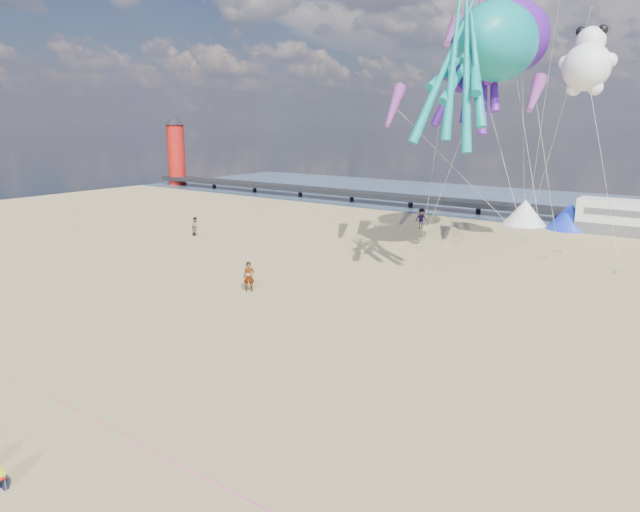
{
  "coord_description": "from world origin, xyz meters",
  "views": [
    {
      "loc": [
        13.73,
        -14.28,
        9.54
      ],
      "look_at": [
        -1.07,
        6.0,
        3.59
      ],
      "focal_mm": 32.0,
      "sensor_mm": 36.0,
      "label": 1
    }
  ],
  "objects_px": {
    "tent_white": "(525,212)",
    "kite_panda": "(587,67)",
    "beachgoer_1": "(196,226)",
    "windsock_right": "(394,106)",
    "kite_octopus_teal": "(497,42)",
    "windsock_left": "(453,32)",
    "tent_blue": "(570,216)",
    "kite_octopus_purple": "(510,37)",
    "sandbag_e": "(525,241)",
    "lighthouse": "(176,155)",
    "sandbag_c": "(620,272)",
    "windsock_mid": "(535,94)",
    "motorhome_0": "(619,217)",
    "standing_person": "(249,277)",
    "beachgoer_2": "(421,219)",
    "sandbag_b": "(544,257)",
    "sandbag_d": "(558,251)",
    "sandbag_a": "(421,248)"
  },
  "relations": [
    {
      "from": "kite_octopus_teal",
      "to": "kite_octopus_purple",
      "type": "distance_m",
      "value": 7.15
    },
    {
      "from": "lighthouse",
      "to": "tent_white",
      "type": "bearing_deg",
      "value": -4.24
    },
    {
      "from": "beachgoer_2",
      "to": "windsock_mid",
      "type": "distance_m",
      "value": 16.3
    },
    {
      "from": "sandbag_c",
      "to": "tent_blue",
      "type": "bearing_deg",
      "value": 114.31
    },
    {
      "from": "motorhome_0",
      "to": "beachgoer_1",
      "type": "height_order",
      "value": "motorhome_0"
    },
    {
      "from": "tent_blue",
      "to": "sandbag_d",
      "type": "height_order",
      "value": "tent_blue"
    },
    {
      "from": "beachgoer_1",
      "to": "kite_octopus_purple",
      "type": "height_order",
      "value": "kite_octopus_purple"
    },
    {
      "from": "tent_blue",
      "to": "beachgoer_2",
      "type": "distance_m",
      "value": 13.31
    },
    {
      "from": "tent_white",
      "to": "kite_octopus_teal",
      "type": "bearing_deg",
      "value": -81.48
    },
    {
      "from": "motorhome_0",
      "to": "sandbag_c",
      "type": "height_order",
      "value": "motorhome_0"
    },
    {
      "from": "sandbag_b",
      "to": "kite_octopus_teal",
      "type": "xyz_separation_m",
      "value": [
        -2.66,
        -5.17,
        14.15
      ]
    },
    {
      "from": "tent_white",
      "to": "sandbag_c",
      "type": "relative_size",
      "value": 8.0
    },
    {
      "from": "motorhome_0",
      "to": "standing_person",
      "type": "relative_size",
      "value": 3.79
    },
    {
      "from": "sandbag_c",
      "to": "windsock_right",
      "type": "bearing_deg",
      "value": -166.07
    },
    {
      "from": "motorhome_0",
      "to": "windsock_mid",
      "type": "distance_m",
      "value": 17.29
    },
    {
      "from": "tent_white",
      "to": "windsock_right",
      "type": "height_order",
      "value": "windsock_right"
    },
    {
      "from": "beachgoer_1",
      "to": "windsock_right",
      "type": "relative_size",
      "value": 0.29
    },
    {
      "from": "sandbag_d",
      "to": "kite_octopus_teal",
      "type": "bearing_deg",
      "value": -111.49
    },
    {
      "from": "motorhome_0",
      "to": "kite_octopus_purple",
      "type": "relative_size",
      "value": 0.56
    },
    {
      "from": "sandbag_b",
      "to": "lighthouse",
      "type": "bearing_deg",
      "value": 164.09
    },
    {
      "from": "standing_person",
      "to": "motorhome_0",
      "type": "bearing_deg",
      "value": 23.78
    },
    {
      "from": "lighthouse",
      "to": "tent_blue",
      "type": "relative_size",
      "value": 2.25
    },
    {
      "from": "kite_octopus_purple",
      "to": "sandbag_d",
      "type": "bearing_deg",
      "value": 8.71
    },
    {
      "from": "tent_white",
      "to": "tent_blue",
      "type": "bearing_deg",
      "value": 0.0
    },
    {
      "from": "lighthouse",
      "to": "tent_blue",
      "type": "distance_m",
      "value": 58.23
    },
    {
      "from": "standing_person",
      "to": "sandbag_e",
      "type": "relative_size",
      "value": 3.48
    },
    {
      "from": "lighthouse",
      "to": "windsock_right",
      "type": "relative_size",
      "value": 1.61
    },
    {
      "from": "kite_octopus_teal",
      "to": "windsock_left",
      "type": "distance_m",
      "value": 3.11
    },
    {
      "from": "tent_blue",
      "to": "kite_octopus_purple",
      "type": "bearing_deg",
      "value": -104.15
    },
    {
      "from": "beachgoer_1",
      "to": "windsock_left",
      "type": "height_order",
      "value": "windsock_left"
    },
    {
      "from": "sandbag_b",
      "to": "kite_octopus_purple",
      "type": "bearing_deg",
      "value": 157.71
    },
    {
      "from": "sandbag_e",
      "to": "lighthouse",
      "type": "bearing_deg",
      "value": 167.73
    },
    {
      "from": "lighthouse",
      "to": "kite_panda",
      "type": "distance_m",
      "value": 62.94
    },
    {
      "from": "motorhome_0",
      "to": "windsock_left",
      "type": "bearing_deg",
      "value": -114.85
    },
    {
      "from": "motorhome_0",
      "to": "beachgoer_1",
      "type": "relative_size",
      "value": 4.11
    },
    {
      "from": "tent_white",
      "to": "sandbag_c",
      "type": "bearing_deg",
      "value": -53.82
    },
    {
      "from": "tent_white",
      "to": "sandbag_a",
      "type": "xyz_separation_m",
      "value": [
        -3.08,
        -15.35,
        -1.09
      ]
    },
    {
      "from": "beachgoer_2",
      "to": "motorhome_0",
      "type": "bearing_deg",
      "value": -26.13
    },
    {
      "from": "sandbag_c",
      "to": "sandbag_e",
      "type": "height_order",
      "value": "same"
    },
    {
      "from": "sandbag_d",
      "to": "windsock_mid",
      "type": "xyz_separation_m",
      "value": [
        -1.72,
        -3.2,
        11.19
      ]
    },
    {
      "from": "lighthouse",
      "to": "sandbag_b",
      "type": "height_order",
      "value": "lighthouse"
    },
    {
      "from": "standing_person",
      "to": "windsock_left",
      "type": "height_order",
      "value": "windsock_left"
    },
    {
      "from": "windsock_mid",
      "to": "windsock_right",
      "type": "distance_m",
      "value": 9.41
    },
    {
      "from": "lighthouse",
      "to": "windsock_left",
      "type": "bearing_deg",
      "value": -22.15
    },
    {
      "from": "tent_white",
      "to": "kite_panda",
      "type": "height_order",
      "value": "kite_panda"
    },
    {
      "from": "beachgoer_2",
      "to": "windsock_right",
      "type": "bearing_deg",
      "value": -128.75
    },
    {
      "from": "sandbag_b",
      "to": "kite_octopus_purple",
      "type": "distance_m",
      "value": 15.99
    },
    {
      "from": "beachgoer_2",
      "to": "sandbag_a",
      "type": "height_order",
      "value": "beachgoer_2"
    },
    {
      "from": "sandbag_c",
      "to": "windsock_mid",
      "type": "bearing_deg",
      "value": 174.39
    },
    {
      "from": "tent_white",
      "to": "beachgoer_1",
      "type": "bearing_deg",
      "value": -133.95
    }
  ]
}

